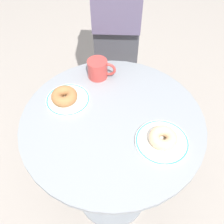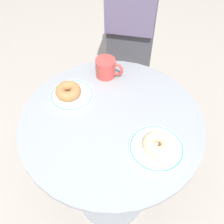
# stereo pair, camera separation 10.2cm
# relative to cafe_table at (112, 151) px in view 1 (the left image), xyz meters

# --- Properties ---
(ground_plane) EXTENTS (7.00, 7.00, 0.02)m
(ground_plane) POSITION_rel_cafe_table_xyz_m (0.00, 0.00, -0.51)
(ground_plane) COLOR #9E9389
(cafe_table) EXTENTS (0.74, 0.74, 0.75)m
(cafe_table) POSITION_rel_cafe_table_xyz_m (0.00, 0.00, 0.00)
(cafe_table) COLOR gray
(cafe_table) RESTS_ON ground
(plate_left) EXTENTS (0.19, 0.19, 0.01)m
(plate_left) POSITION_rel_cafe_table_xyz_m (-0.21, 0.02, 0.25)
(plate_left) COLOR white
(plate_left) RESTS_ON cafe_table
(plate_right) EXTENTS (0.20, 0.20, 0.01)m
(plate_right) POSITION_rel_cafe_table_xyz_m (0.21, -0.04, 0.25)
(plate_right) COLOR white
(plate_right) RESTS_ON cafe_table
(donut_cinnamon) EXTENTS (0.11, 0.11, 0.04)m
(donut_cinnamon) POSITION_rel_cafe_table_xyz_m (-0.22, 0.01, 0.28)
(donut_cinnamon) COLOR #A36B3D
(donut_cinnamon) RESTS_ON plate_left
(donut_glazed) EXTENTS (0.15, 0.15, 0.04)m
(donut_glazed) POSITION_rel_cafe_table_xyz_m (0.21, -0.04, 0.28)
(donut_glazed) COLOR #E0B789
(donut_glazed) RESTS_ON plate_right
(coffee_mug) EXTENTS (0.13, 0.09, 0.09)m
(coffee_mug) POSITION_rel_cafe_table_xyz_m (-0.15, 0.21, 0.29)
(coffee_mug) COLOR #B73D38
(coffee_mug) RESTS_ON cafe_table
(person_figure) EXTENTS (0.36, 0.49, 1.63)m
(person_figure) POSITION_rel_cafe_table_xyz_m (-0.20, 0.57, 0.29)
(person_figure) COLOR #3D3D42
(person_figure) RESTS_ON ground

